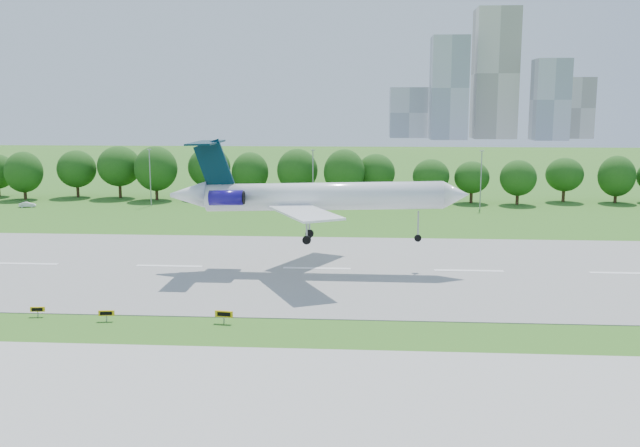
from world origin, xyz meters
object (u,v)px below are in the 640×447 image
Objects in this scene: service_vehicle_b at (223,207)px; taxi_sign_left at (106,313)px; airliner at (309,195)px; service_vehicle_a at (27,205)px.

taxi_sign_left is at bearing -170.86° from service_vehicle_b.
taxi_sign_left reaches higher than service_vehicle_b.
service_vehicle_b is at bearing 112.82° from airliner.
airliner reaches higher than service_vehicle_b.
taxi_sign_left is at bearing -167.95° from service_vehicle_a.
airliner is at bearing -150.76° from service_vehicle_b.
taxi_sign_left is at bearing -127.17° from airliner.
airliner is 57.98m from service_vehicle_b.
taxi_sign_left is (-18.47, -24.48, -9.03)m from airliner.
airliner is 12.62× the size of service_vehicle_b.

